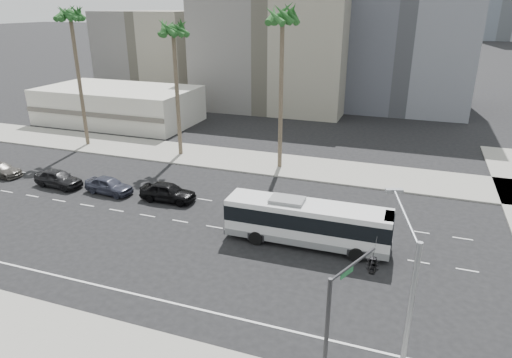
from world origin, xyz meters
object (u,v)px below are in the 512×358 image
at_px(car_b, 109,185).
at_px(streetlight_corner, 406,310).
at_px(palm_near, 282,21).
at_px(palm_mid, 173,33).
at_px(car_d, 0,169).
at_px(car_a, 168,192).
at_px(car_c, 58,178).
at_px(traffic_signal, 368,271).
at_px(city_bus, 307,222).
at_px(palm_far, 70,17).

relative_size(car_b, streetlight_corner, 0.53).
relative_size(palm_near, palm_mid, 1.09).
xyz_separation_m(car_b, streetlight_corner, (25.99, -15.37, 4.07)).
distance_m(car_d, streetlight_corner, 42.19).
xyz_separation_m(car_a, car_c, (-11.43, -0.55, -0.02)).
distance_m(traffic_signal, palm_near, 29.58).
relative_size(city_bus, palm_mid, 0.79).
distance_m(car_a, traffic_signal, 23.47).
bearing_deg(car_d, streetlight_corner, -109.54).
xyz_separation_m(streetlight_corner, palm_mid, (-25.33, 27.59, 8.52)).
relative_size(palm_near, palm_far, 1.00).
relative_size(car_d, palm_mid, 0.31).
xyz_separation_m(car_b, traffic_signal, (24.30, -13.63, 4.46)).
bearing_deg(car_a, city_bus, -105.66).
bearing_deg(palm_mid, car_d, -138.46).
distance_m(palm_near, palm_far, 24.53).
xyz_separation_m(traffic_signal, palm_mid, (-23.63, 25.85, 8.14)).
relative_size(car_a, car_b, 1.08).
relative_size(streetlight_corner, palm_near, 0.53).
bearing_deg(palm_mid, palm_far, -178.12).
bearing_deg(city_bus, car_c, 172.74).
xyz_separation_m(city_bus, car_a, (-13.22, 3.34, -0.92)).
relative_size(car_a, palm_near, 0.30).
bearing_deg(car_d, palm_mid, -46.40).
relative_size(car_c, palm_near, 0.30).
bearing_deg(car_c, palm_far, 33.24).
height_order(city_bus, streetlight_corner, streetlight_corner).
distance_m(car_c, car_d, 7.55).
distance_m(car_d, palm_near, 31.51).
relative_size(city_bus, palm_near, 0.72).
xyz_separation_m(car_d, streetlight_corner, (39.04, -15.45, 4.18)).
bearing_deg(streetlight_corner, palm_mid, 114.45).
bearing_deg(city_bus, car_a, 165.02).
distance_m(car_c, traffic_signal, 32.96).
relative_size(car_a, traffic_signal, 0.79).
relative_size(car_c, palm_mid, 0.33).
bearing_deg(car_d, traffic_signal, -108.10).
bearing_deg(city_bus, streetlight_corner, -61.74).
bearing_deg(city_bus, traffic_signal, -64.84).
bearing_deg(palm_near, traffic_signal, -65.35).
bearing_deg(car_c, palm_near, -51.08).
bearing_deg(car_b, palm_near, -41.65).
height_order(palm_mid, palm_far, palm_far).
bearing_deg(car_d, palm_far, -3.40).
relative_size(car_b, car_d, 0.99).
relative_size(streetlight_corner, palm_far, 0.53).
bearing_deg(car_a, car_b, 91.50).
xyz_separation_m(car_c, palm_near, (18.11, 12.09, 13.85)).
relative_size(car_b, palm_mid, 0.31).
xyz_separation_m(traffic_signal, palm_near, (-11.69, 25.48, 9.43)).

